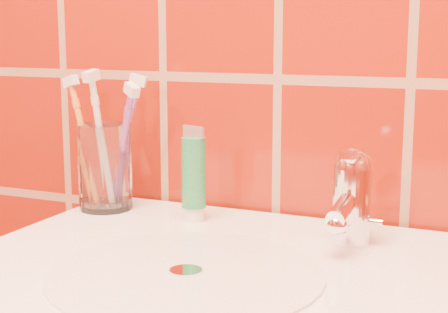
% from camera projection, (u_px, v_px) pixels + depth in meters
% --- Properties ---
extents(glass_tumbler, '(0.09, 0.09, 0.13)m').
position_uv_depth(glass_tumbler, '(105.00, 167.00, 1.00)').
color(glass_tumbler, white).
rests_on(glass_tumbler, pedestal_sink).
extents(toothpaste_tube, '(0.04, 0.03, 0.13)m').
position_uv_depth(toothpaste_tube, '(194.00, 177.00, 0.94)').
color(toothpaste_tube, white).
rests_on(toothpaste_tube, pedestal_sink).
extents(faucet, '(0.05, 0.11, 0.12)m').
position_uv_depth(faucet, '(351.00, 193.00, 0.84)').
color(faucet, white).
rests_on(faucet, pedestal_sink).
extents(toothbrush_0, '(0.04, 0.10, 0.22)m').
position_uv_depth(toothbrush_0, '(102.00, 143.00, 0.98)').
color(toothbrush_0, white).
rests_on(toothbrush_0, glass_tumbler).
extents(toothbrush_1, '(0.15, 0.13, 0.20)m').
position_uv_depth(toothbrush_1, '(122.00, 149.00, 0.98)').
color(toothbrush_1, '#8C4799').
rests_on(toothbrush_1, glass_tumbler).
extents(toothbrush_2, '(0.12, 0.11, 0.20)m').
position_uv_depth(toothbrush_2, '(86.00, 144.00, 1.01)').
color(toothbrush_2, orange).
rests_on(toothbrush_2, glass_tumbler).
extents(toothbrush_3, '(0.11, 0.10, 0.21)m').
position_uv_depth(toothbrush_3, '(123.00, 143.00, 1.00)').
color(toothbrush_3, '#994EA7').
rests_on(toothbrush_3, glass_tumbler).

